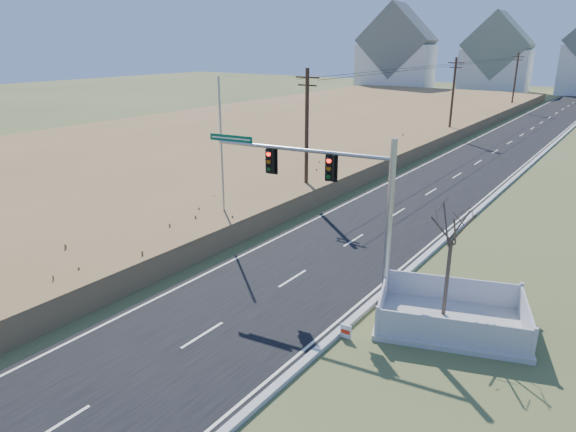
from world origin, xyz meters
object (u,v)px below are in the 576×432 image
at_px(fence_enclosure, 450,320).
at_px(flagpole, 222,173).
at_px(bare_tree, 453,223).
at_px(traffic_signal_mast, 346,200).
at_px(open_sign, 346,332).

height_order(fence_enclosure, flagpole, flagpole).
relative_size(fence_enclosure, flagpole, 0.75).
height_order(flagpole, bare_tree, flagpole).
xyz_separation_m(traffic_signal_mast, fence_enclosure, (4.76, 0.11, -4.10)).
bearing_deg(fence_enclosure, traffic_signal_mast, 162.07).
bearing_deg(open_sign, fence_enclosure, 43.43).
relative_size(traffic_signal_mast, flagpole, 1.00).
bearing_deg(open_sign, flagpole, 148.27).
height_order(traffic_signal_mast, fence_enclosure, traffic_signal_mast).
height_order(traffic_signal_mast, open_sign, traffic_signal_mast).
height_order(fence_enclosure, open_sign, fence_enclosure).
xyz_separation_m(open_sign, bare_tree, (2.50, 3.55, 3.82)).
bearing_deg(fence_enclosure, bare_tree, 118.16).
relative_size(fence_enclosure, open_sign, 12.07).
relative_size(traffic_signal_mast, open_sign, 16.08).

